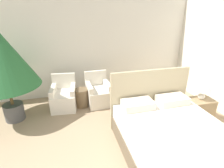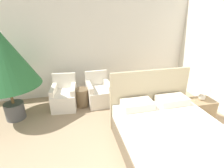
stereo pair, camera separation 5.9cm
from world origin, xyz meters
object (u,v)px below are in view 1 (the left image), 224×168
bed (173,138)px  potted_palm (1,59)px  nightstand (199,110)px  table_lamp (204,86)px  armchair_near_window_left (64,98)px  armchair_near_window_right (98,94)px  side_table (82,98)px

bed → potted_palm: bearing=147.5°
nightstand → table_lamp: 0.54m
potted_palm → bed: bearing=-32.5°
armchair_near_window_left → bed: bearing=-43.4°
armchair_near_window_left → armchair_near_window_right: 0.85m
armchair_near_window_left → potted_palm: size_ratio=0.40×
armchair_near_window_right → potted_palm: bearing=-175.5°
armchair_near_window_left → nightstand: bearing=-18.6°
table_lamp → side_table: 2.75m
potted_palm → side_table: (1.49, 0.22, -1.13)m
nightstand → side_table: size_ratio=1.11×
bed → potted_palm: size_ratio=0.99×
nightstand → table_lamp: size_ratio=1.16×
armchair_near_window_right → potted_palm: potted_palm is taller
potted_palm → table_lamp: bearing=-15.1°
bed → armchair_near_window_left: bed is taller
nightstand → armchair_near_window_right: bearing=146.4°
nightstand → side_table: bearing=151.9°
bed → nightstand: (1.11, 0.71, -0.05)m
potted_palm → side_table: potted_palm is taller
armchair_near_window_left → armchair_near_window_right: bearing=6.3°
potted_palm → nightstand: 4.17m
armchair_near_window_left → potted_palm: potted_palm is taller
armchair_near_window_left → side_table: size_ratio=1.75×
armchair_near_window_right → nightstand: (1.96, -1.30, -0.01)m
armchair_near_window_right → table_lamp: 2.40m
potted_palm → table_lamp: size_ratio=4.59×
nightstand → side_table: 2.71m
potted_palm → table_lamp: potted_palm is taller
potted_palm → table_lamp: (3.86, -1.04, -0.56)m
armchair_near_window_left → table_lamp: table_lamp is taller
bed → table_lamp: size_ratio=4.54×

